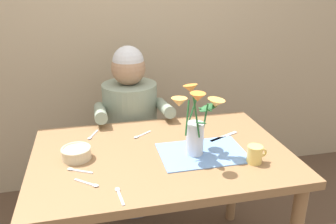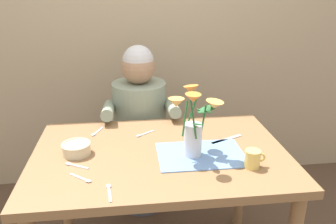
{
  "view_description": "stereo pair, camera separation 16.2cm",
  "coord_description": "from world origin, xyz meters",
  "px_view_note": "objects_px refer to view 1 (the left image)",
  "views": [
    {
      "loc": [
        -0.3,
        -1.42,
        1.51
      ],
      "look_at": [
        0.04,
        0.05,
        0.92
      ],
      "focal_mm": 36.78,
      "sensor_mm": 36.0,
      "label": 1
    },
    {
      "loc": [
        -0.14,
        -1.45,
        1.51
      ],
      "look_at": [
        0.04,
        0.05,
        0.92
      ],
      "focal_mm": 36.78,
      "sensor_mm": 36.0,
      "label": 2
    }
  ],
  "objects_px": {
    "flower_vase": "(196,122)",
    "tea_cup": "(255,154)",
    "ceramic_bowl": "(76,153)",
    "seated_person": "(131,134)",
    "dinner_knife": "(224,137)"
  },
  "relations": [
    {
      "from": "flower_vase",
      "to": "ceramic_bowl",
      "type": "bearing_deg",
      "value": 171.32
    },
    {
      "from": "flower_vase",
      "to": "tea_cup",
      "type": "bearing_deg",
      "value": -29.09
    },
    {
      "from": "dinner_knife",
      "to": "tea_cup",
      "type": "distance_m",
      "value": 0.28
    },
    {
      "from": "seated_person",
      "to": "tea_cup",
      "type": "distance_m",
      "value": 0.95
    },
    {
      "from": "tea_cup",
      "to": "seated_person",
      "type": "bearing_deg",
      "value": 119.36
    },
    {
      "from": "dinner_knife",
      "to": "tea_cup",
      "type": "relative_size",
      "value": 2.04
    },
    {
      "from": "ceramic_bowl",
      "to": "seated_person",
      "type": "bearing_deg",
      "value": 61.76
    },
    {
      "from": "flower_vase",
      "to": "tea_cup",
      "type": "relative_size",
      "value": 3.58
    },
    {
      "from": "ceramic_bowl",
      "to": "tea_cup",
      "type": "relative_size",
      "value": 1.46
    },
    {
      "from": "ceramic_bowl",
      "to": "tea_cup",
      "type": "xyz_separation_m",
      "value": [
        0.77,
        -0.21,
        0.01
      ]
    },
    {
      "from": "dinner_knife",
      "to": "tea_cup",
      "type": "xyz_separation_m",
      "value": [
        0.04,
        -0.28,
        0.04
      ]
    },
    {
      "from": "seated_person",
      "to": "flower_vase",
      "type": "xyz_separation_m",
      "value": [
        0.22,
        -0.68,
        0.34
      ]
    },
    {
      "from": "flower_vase",
      "to": "tea_cup",
      "type": "xyz_separation_m",
      "value": [
        0.24,
        -0.13,
        -0.13
      ]
    },
    {
      "from": "seated_person",
      "to": "dinner_knife",
      "type": "bearing_deg",
      "value": -53.04
    },
    {
      "from": "ceramic_bowl",
      "to": "dinner_knife",
      "type": "xyz_separation_m",
      "value": [
        0.74,
        0.06,
        -0.03
      ]
    }
  ]
}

